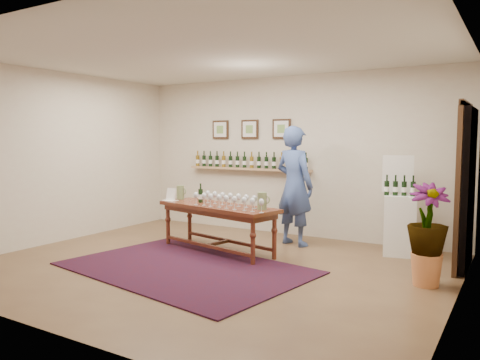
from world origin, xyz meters
The scene contains 14 objects.
ground centered at (0.00, 0.00, 0.00)m, with size 6.00×6.00×0.00m, color brown.
room_shell centered at (2.11, 1.86, 1.12)m, with size 6.00×6.00×6.00m.
rug centered at (-0.20, -0.26, 0.01)m, with size 3.13×2.09×0.02m, color #470C12.
tasting_table centered at (-0.36, 0.74, 0.61)m, with size 2.10×1.04×0.71m.
table_glasses centered at (-0.10, 0.63, 0.81)m, with size 1.44×0.33×0.20m, color silver, non-canonical shape.
table_bottles centered at (-0.73, 0.88, 0.87)m, with size 0.30×0.17×0.32m, color black, non-canonical shape.
pitcher_left centered at (-1.25, 0.98, 0.83)m, with size 0.14×0.14×0.23m, color #677649, non-canonical shape.
pitcher_right centered at (0.44, 0.67, 0.83)m, with size 0.16×0.16×0.24m, color #677649, non-canonical shape.
menu_card centered at (-1.29, 0.78, 0.81)m, with size 0.22×0.16×0.20m, color white.
display_pedestal centered at (2.04, 1.96, 0.44)m, with size 0.44×0.44×0.88m, color white.
pedestal_bottles centered at (2.04, 1.90, 1.02)m, with size 0.28×0.07×0.28m, color black, non-canonical shape.
info_sign centered at (1.97, 2.04, 1.19)m, with size 0.44×0.02×0.61m, color white.
potted_plant centered at (2.64, 0.61, 0.60)m, with size 0.74×0.74×1.03m.
person centered at (0.44, 1.76, 0.95)m, with size 0.70×0.46×1.91m, color #394E87.
Camera 1 is at (3.53, -5.04, 1.70)m, focal length 35.00 mm.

